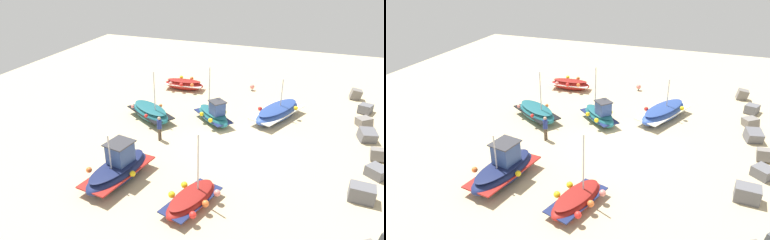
# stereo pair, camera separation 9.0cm
# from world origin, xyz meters

# --- Properties ---
(ground_plane) EXTENTS (52.14, 52.14, 0.00)m
(ground_plane) POSITION_xyz_m (0.00, 0.00, 0.00)
(ground_plane) COLOR #C6B289
(fishing_boat_0) EXTENTS (3.86, 2.54, 3.90)m
(fishing_boat_0) POSITION_xyz_m (6.88, -0.56, 0.44)
(fishing_boat_0) COLOR maroon
(fishing_boat_0) RESTS_ON ground_plane
(fishing_boat_1) EXTENTS (1.97, 3.67, 1.03)m
(fishing_boat_1) POSITION_xyz_m (-8.32, -6.86, 0.51)
(fishing_boat_1) COLOR maroon
(fishing_boat_1) RESTS_ON ground_plane
(fishing_boat_2) EXTENTS (4.85, 2.76, 3.10)m
(fishing_boat_2) POSITION_xyz_m (6.12, -5.16, 0.72)
(fishing_boat_2) COLOR navy
(fishing_boat_2) RESTS_ON ground_plane
(fishing_boat_3) EXTENTS (3.36, 3.54, 4.09)m
(fishing_boat_3) POSITION_xyz_m (-2.64, -2.31, 0.63)
(fishing_boat_3) COLOR #1E6670
(fishing_boat_3) RESTS_ON ground_plane
(fishing_boat_4) EXTENTS (5.41, 3.70, 3.11)m
(fishing_boat_4) POSITION_xyz_m (-4.90, 2.04, 0.56)
(fishing_boat_4) COLOR #2D4C9E
(fishing_boat_4) RESTS_ON ground_plane
(fishing_boat_5) EXTENTS (3.67, 4.44, 3.93)m
(fishing_boat_5) POSITION_xyz_m (-1.61, -6.97, 0.55)
(fishing_boat_5) COLOR #1E6670
(fishing_boat_5) RESTS_ON ground_plane
(person_walking) EXTENTS (0.32, 0.32, 1.73)m
(person_walking) POSITION_xyz_m (1.16, -4.93, 1.00)
(person_walking) COLOR brown
(person_walking) RESTS_ON ground_plane
(breakwater_rocks) EXTENTS (23.66, 2.75, 1.12)m
(breakwater_rocks) POSITION_xyz_m (1.52, 7.93, 0.38)
(breakwater_rocks) COLOR slate
(breakwater_rocks) RESTS_ON ground_plane
(mooring_buoy_0) EXTENTS (0.43, 0.43, 0.56)m
(mooring_buoy_0) POSITION_xyz_m (-10.21, -0.94, 0.35)
(mooring_buoy_0) COLOR #3F3F42
(mooring_buoy_0) RESTS_ON ground_plane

